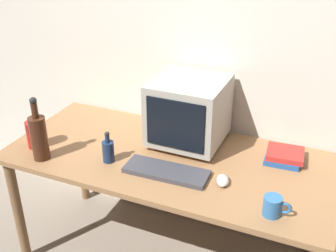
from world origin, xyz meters
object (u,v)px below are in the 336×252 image
(metal_canister, at_px, (35,134))
(computer_mouse, at_px, (223,180))
(book_stack, at_px, (284,156))
(mug, at_px, (273,206))
(keyboard, at_px, (166,171))
(crt_monitor, at_px, (189,111))
(bottle_tall, at_px, (39,136))
(bottle_short, at_px, (108,150))

(metal_canister, bearing_deg, computer_mouse, 3.50)
(book_stack, distance_m, mug, 0.45)
(keyboard, height_order, metal_canister, metal_canister)
(crt_monitor, relative_size, book_stack, 1.96)
(bottle_tall, bearing_deg, keyboard, 10.62)
(keyboard, height_order, bottle_tall, bottle_tall)
(crt_monitor, relative_size, computer_mouse, 3.91)
(computer_mouse, distance_m, mug, 0.30)
(bottle_short, height_order, mug, bottle_short)
(keyboard, bearing_deg, bottle_tall, -170.99)
(bottle_tall, height_order, bottle_short, bottle_tall)
(crt_monitor, height_order, bottle_tall, crt_monitor)
(keyboard, height_order, mug, mug)
(computer_mouse, relative_size, bottle_tall, 0.29)
(computer_mouse, relative_size, mug, 0.83)
(crt_monitor, relative_size, keyboard, 0.93)
(bottle_tall, xyz_separation_m, book_stack, (1.17, 0.47, -0.10))
(bottle_tall, height_order, book_stack, bottle_tall)
(metal_canister, bearing_deg, bottle_short, 3.22)
(keyboard, xyz_separation_m, mug, (0.54, -0.11, 0.03))
(bottle_short, relative_size, metal_canister, 1.14)
(bottle_tall, height_order, mug, bottle_tall)
(book_stack, bearing_deg, keyboard, -146.26)
(mug, bearing_deg, book_stack, 93.32)
(computer_mouse, xyz_separation_m, bottle_short, (-0.60, -0.04, 0.05))
(crt_monitor, xyz_separation_m, book_stack, (0.52, 0.01, -0.16))
(book_stack, xyz_separation_m, metal_canister, (-1.27, -0.38, 0.05))
(keyboard, xyz_separation_m, bottle_tall, (-0.66, -0.12, 0.12))
(crt_monitor, height_order, bottle_short, crt_monitor)
(keyboard, xyz_separation_m, bottle_short, (-0.32, -0.01, 0.05))
(mug, bearing_deg, keyboard, 168.59)
(keyboard, xyz_separation_m, metal_canister, (-0.76, -0.04, 0.06))
(keyboard, bearing_deg, mug, -13.01)
(book_stack, bearing_deg, mug, -86.68)
(bottle_short, relative_size, book_stack, 0.86)
(computer_mouse, bearing_deg, keyboard, 168.97)
(bottle_short, xyz_separation_m, book_stack, (0.83, 0.35, -0.03))
(keyboard, height_order, computer_mouse, computer_mouse)
(crt_monitor, bearing_deg, keyboard, -87.94)
(computer_mouse, xyz_separation_m, bottle_tall, (-0.94, -0.15, 0.11))
(metal_canister, bearing_deg, bottle_tall, -39.69)
(computer_mouse, bearing_deg, crt_monitor, 116.83)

